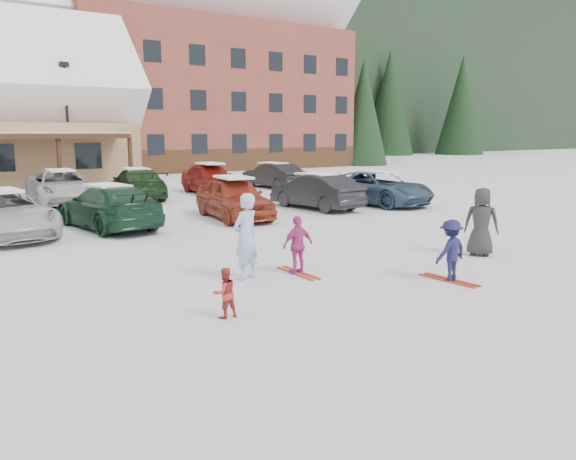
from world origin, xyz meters
TOP-DOWN VIEW (x-y plane):
  - ground at (0.00, 0.00)m, footprint 160.00×160.00m
  - alpine_hotel at (14.27, 38.00)m, footprint 31.48×14.01m
  - lamp_post at (1.31, 24.21)m, footprint 0.50×0.25m
  - conifer_1 at (30.00, 32.00)m, footprint 4.84×4.84m
  - conifer_3 at (6.00, 44.00)m, footprint 3.96×3.96m
  - conifer_4 at (34.00, 46.00)m, footprint 5.06×5.06m
  - adult_skier at (-0.63, 1.20)m, footprint 0.78×0.64m
  - toddler_red at (-2.18, -0.76)m, footprint 0.42×0.33m
  - child_navy at (2.83, -1.30)m, footprint 0.87×0.53m
  - skis_child_navy at (2.83, -1.30)m, footprint 0.28×1.41m
  - child_magenta at (0.55, 0.99)m, footprint 0.76×0.33m
  - skis_child_magenta at (0.55, 0.99)m, footprint 0.23×1.40m
  - bystander_dark at (5.43, -0.08)m, footprint 0.91×1.01m
  - parked_car_2 at (-4.17, 9.51)m, footprint 2.87×5.27m
  - parked_car_3 at (-1.07, 9.30)m, footprint 2.58×5.04m
  - parked_car_4 at (3.30, 8.88)m, footprint 2.35×4.61m
  - parked_car_5 at (7.33, 9.30)m, footprint 1.86×4.43m
  - parked_car_6 at (10.36, 8.94)m, footprint 2.87×5.32m
  - parked_car_10 at (-0.82, 17.03)m, footprint 2.67×5.36m
  - parked_car_11 at (2.43, 16.59)m, footprint 2.64×5.14m
  - parked_car_12 at (6.34, 16.87)m, footprint 2.11×4.64m
  - parked_car_13 at (10.64, 17.67)m, footprint 1.84×4.34m

SIDE VIEW (x-z plane):
  - ground at x=0.00m, z-range 0.00..0.00m
  - skis_child_navy at x=2.83m, z-range 0.00..0.03m
  - skis_child_magenta at x=0.55m, z-range 0.00..0.03m
  - toddler_red at x=-2.18m, z-range 0.00..0.86m
  - child_magenta at x=0.55m, z-range 0.00..1.29m
  - child_navy at x=2.83m, z-range 0.00..1.30m
  - parked_car_13 at x=10.64m, z-range 0.00..1.39m
  - parked_car_2 at x=-4.17m, z-range 0.00..1.40m
  - parked_car_3 at x=-1.07m, z-range 0.00..1.40m
  - parked_car_6 at x=10.36m, z-range 0.00..1.42m
  - parked_car_5 at x=7.33m, z-range 0.00..1.42m
  - parked_car_11 at x=2.43m, z-range 0.00..1.43m
  - parked_car_10 at x=-0.82m, z-range 0.00..1.46m
  - parked_car_4 at x=3.30m, z-range 0.00..1.50m
  - parked_car_12 at x=6.34m, z-range 0.00..1.55m
  - bystander_dark at x=5.43m, z-range 0.00..1.73m
  - adult_skier at x=-0.63m, z-range 0.00..1.84m
  - lamp_post at x=1.31m, z-range 0.41..7.28m
  - conifer_3 at x=6.00m, z-range 0.53..9.71m
  - conifer_1 at x=30.00m, z-range 0.65..11.87m
  - conifer_4 at x=34.00m, z-range 0.68..12.41m
  - alpine_hotel at x=14.27m, z-range -2.11..19.37m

